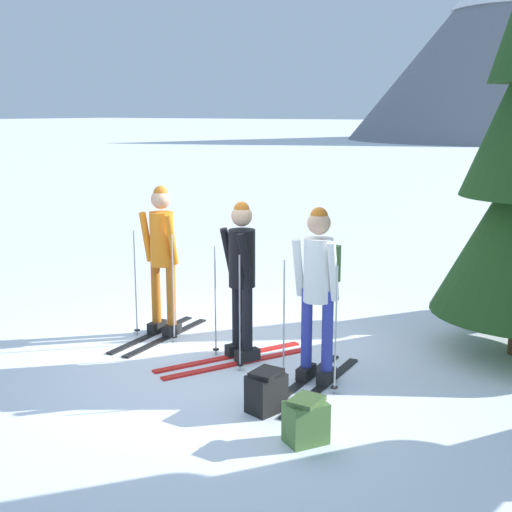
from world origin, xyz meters
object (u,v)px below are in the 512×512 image
object	(u,v)px
skier_in_black	(241,275)
backpack_on_snow_front	(266,391)
backpack_on_snow_beside	(306,421)
skier_in_orange	(162,254)
skier_in_white	(318,285)

from	to	relation	value
skier_in_black	backpack_on_snow_front	bearing A→B (deg)	-46.53
skier_in_black	backpack_on_snow_beside	world-z (taller)	skier_in_black
skier_in_black	backpack_on_snow_beside	distance (m)	2.12
skier_in_black	backpack_on_snow_beside	xyz separation A→B (m)	(1.50, -1.30, -0.74)
backpack_on_snow_front	backpack_on_snow_beside	world-z (taller)	same
skier_in_orange	skier_in_white	distance (m)	2.25
skier_in_white	skier_in_black	bearing A→B (deg)	173.42
skier_in_orange	skier_in_white	size ratio (longest dim) A/B	1.02
skier_in_orange	skier_in_white	xyz separation A→B (m)	(2.22, -0.32, -0.01)
skier_in_white	backpack_on_snow_front	bearing A→B (deg)	-93.51
skier_in_orange	backpack_on_snow_beside	xyz separation A→B (m)	(2.75, -1.50, -0.80)
skier_in_black	backpack_on_snow_beside	bearing A→B (deg)	-40.91
skier_in_black	skier_in_white	bearing A→B (deg)	-6.58
skier_in_white	backpack_on_snow_beside	world-z (taller)	skier_in_white
skier_in_orange	skier_in_black	distance (m)	1.27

